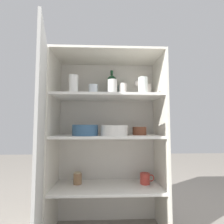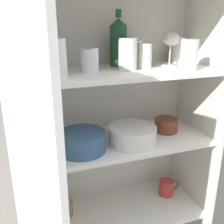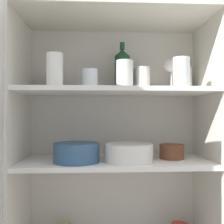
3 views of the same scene
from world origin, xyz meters
name	(u,v)px [view 3 (image 3 of 3)]	position (x,y,z in m)	size (l,w,h in m)	color
cupboard_back_panel	(114,163)	(0.00, 0.36, 0.71)	(0.90, 0.02, 1.41)	silver
cupboard_side_left	(19,172)	(-0.44, 0.18, 0.71)	(0.02, 0.39, 1.41)	silver
cupboard_side_right	(209,170)	(0.44, 0.18, 0.71)	(0.02, 0.39, 1.41)	silver
cupboard_top_panel	(116,18)	(0.00, 0.18, 1.42)	(0.90, 0.39, 0.02)	silver
shelf_board_middle	(116,162)	(0.00, 0.18, 0.75)	(0.87, 0.35, 0.02)	white
shelf_board_upper	(116,92)	(0.00, 0.18, 1.08)	(0.87, 0.35, 0.02)	white
tumbler_glass_0	(90,79)	(-0.12, 0.18, 1.13)	(0.08, 0.08, 0.09)	white
tumbler_glass_1	(125,75)	(0.04, 0.16, 1.15)	(0.08, 0.08, 0.13)	white
tumbler_glass_2	(181,72)	(0.27, 0.06, 1.15)	(0.07, 0.07, 0.13)	white
tumbler_glass_3	(54,81)	(-0.30, 0.26, 1.14)	(0.07, 0.07, 0.10)	silver
tumbler_glass_4	(185,80)	(0.36, 0.28, 1.15)	(0.07, 0.07, 0.12)	silver
tumbler_glass_5	(139,81)	(0.13, 0.29, 1.14)	(0.07, 0.07, 0.11)	white
tumbler_glass_6	(143,79)	(0.13, 0.18, 1.14)	(0.07, 0.07, 0.11)	silver
tumbler_glass_7	(55,70)	(-0.27, 0.07, 1.16)	(0.07, 0.07, 0.14)	white
wine_glass_0	(171,67)	(0.27, 0.21, 1.20)	(0.08, 0.08, 0.15)	silver
wine_bottle	(122,70)	(0.04, 0.27, 1.19)	(0.08, 0.08, 0.25)	#194728
plate_stack_white	(129,153)	(0.05, 0.12, 0.80)	(0.22, 0.22, 0.08)	silver
mixing_bowl_large	(77,152)	(-0.18, 0.12, 0.80)	(0.20, 0.20, 0.08)	#33567A
serving_bowl_small	(172,151)	(0.27, 0.19, 0.80)	(0.12, 0.12, 0.07)	brown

